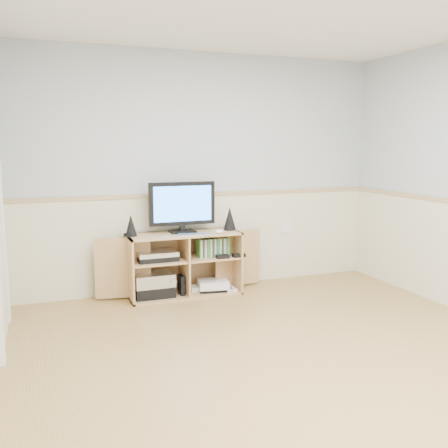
{
  "coord_description": "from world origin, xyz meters",
  "views": [
    {
      "loc": [
        -1.67,
        -2.84,
        1.54
      ],
      "look_at": [
        -0.15,
        1.2,
        0.86
      ],
      "focal_mm": 40.0,
      "sensor_mm": 36.0,
      "label": 1
    }
  ],
  "objects_px": {
    "media_cabinet": "(183,262)",
    "keyboard": "(194,234)",
    "monitor": "(182,205)",
    "game_consoles": "(212,285)"
  },
  "relations": [
    {
      "from": "keyboard",
      "to": "game_consoles",
      "type": "relative_size",
      "value": 0.69
    },
    {
      "from": "media_cabinet",
      "to": "game_consoles",
      "type": "relative_size",
      "value": 3.9
    },
    {
      "from": "media_cabinet",
      "to": "keyboard",
      "type": "distance_m",
      "value": 0.38
    },
    {
      "from": "monitor",
      "to": "keyboard",
      "type": "bearing_deg",
      "value": -70.21
    },
    {
      "from": "game_consoles",
      "to": "media_cabinet",
      "type": "bearing_deg",
      "value": 167.58
    },
    {
      "from": "media_cabinet",
      "to": "keyboard",
      "type": "xyz_separation_m",
      "value": [
        0.07,
        -0.19,
        0.32
      ]
    },
    {
      "from": "keyboard",
      "to": "game_consoles",
      "type": "distance_m",
      "value": 0.64
    },
    {
      "from": "monitor",
      "to": "media_cabinet",
      "type": "bearing_deg",
      "value": 90.0
    },
    {
      "from": "media_cabinet",
      "to": "keyboard",
      "type": "relative_size",
      "value": 5.62
    },
    {
      "from": "monitor",
      "to": "keyboard",
      "type": "xyz_separation_m",
      "value": [
        0.07,
        -0.19,
        -0.28
      ]
    }
  ]
}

